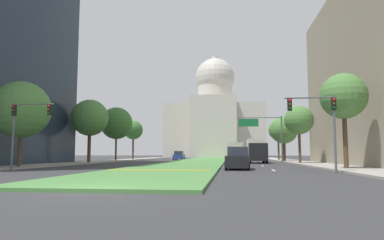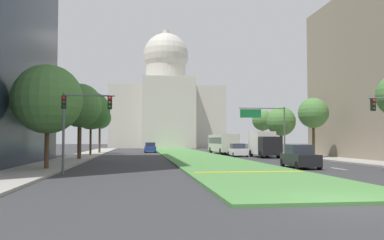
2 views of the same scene
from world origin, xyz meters
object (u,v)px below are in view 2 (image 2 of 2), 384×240
(street_tree_left_near, at_px, (48,99))
(street_tree_left_distant, at_px, (100,118))
(overhead_guide_sign, at_px, (267,121))
(sedan_midblock, at_px, (238,150))
(street_tree_right_far, at_px, (281,121))
(capitol_building, at_px, (166,106))
(sedan_lead_stopped, at_px, (300,157))
(box_truck_delivery, at_px, (264,144))
(street_tree_right_distant, at_px, (263,120))
(city_bus, at_px, (223,142))
(street_tree_left_far, at_px, (91,111))
(street_tree_right_mid, at_px, (313,113))
(street_tree_left_mid, at_px, (80,106))
(traffic_light_near_left, at_px, (77,115))
(sedan_distant, at_px, (150,148))

(street_tree_left_near, distance_m, street_tree_left_distant, 33.89)
(overhead_guide_sign, height_order, sedan_midblock, overhead_guide_sign)
(street_tree_left_near, xyz_separation_m, street_tree_right_far, (26.35, 24.28, -0.41))
(capitol_building, distance_m, sedan_midblock, 59.40)
(sedan_lead_stopped, xyz_separation_m, box_truck_delivery, (2.81, 18.13, 0.83))
(street_tree_right_far, bearing_deg, box_truck_delivery, -125.93)
(street_tree_right_distant, distance_m, city_bus, 10.16)
(street_tree_left_near, distance_m, street_tree_left_far, 25.35)
(street_tree_left_near, height_order, street_tree_left_distant, street_tree_left_near)
(capitol_building, relative_size, street_tree_left_far, 3.72)
(street_tree_right_distant, bearing_deg, street_tree_right_mid, -90.60)
(street_tree_left_mid, height_order, sedan_midblock, street_tree_left_mid)
(street_tree_left_near, distance_m, city_bus, 35.15)
(street_tree_left_mid, bearing_deg, sedan_lead_stopped, -37.71)
(sedan_lead_stopped, distance_m, sedan_midblock, 21.08)
(street_tree_right_far, bearing_deg, traffic_light_near_left, -130.14)
(street_tree_right_mid, xyz_separation_m, sedan_midblock, (-7.43, 6.55, -4.50))
(overhead_guide_sign, xyz_separation_m, street_tree_left_distant, (-22.79, 13.14, 0.89))
(street_tree_left_mid, xyz_separation_m, street_tree_right_distant, (26.74, 20.16, -0.52))
(sedan_midblock, xyz_separation_m, city_bus, (-0.25, 8.36, 0.98))
(street_tree_left_near, height_order, sedan_lead_stopped, street_tree_left_near)
(overhead_guide_sign, bearing_deg, sedan_distant, 130.23)
(street_tree_right_far, relative_size, city_bus, 0.62)
(overhead_guide_sign, distance_m, sedan_midblock, 5.51)
(overhead_guide_sign, xyz_separation_m, street_tree_right_mid, (3.52, -6.29, 0.61))
(city_bus, bearing_deg, street_tree_left_mid, -141.75)
(sedan_lead_stopped, bearing_deg, street_tree_right_far, 73.26)
(street_tree_right_mid, relative_size, street_tree_right_distant, 0.99)
(street_tree_left_near, height_order, street_tree_left_mid, street_tree_left_mid)
(capitol_building, relative_size, sedan_distant, 7.06)
(sedan_lead_stopped, bearing_deg, street_tree_right_distant, 77.21)
(sedan_distant, bearing_deg, capitol_building, 82.71)
(street_tree_right_distant, xyz_separation_m, sedan_lead_stopped, (-7.89, -34.74, -4.52))
(sedan_distant, bearing_deg, street_tree_left_mid, -109.00)
(overhead_guide_sign, height_order, sedan_distant, overhead_guide_sign)
(street_tree_left_near, relative_size, sedan_lead_stopped, 1.62)
(street_tree_right_far, bearing_deg, sedan_lead_stopped, -106.74)
(city_bus, bearing_deg, street_tree_left_far, -168.02)
(street_tree_right_far, height_order, sedan_distant, street_tree_right_far)
(street_tree_left_mid, distance_m, street_tree_right_far, 27.97)
(traffic_light_near_left, relative_size, street_tree_left_distant, 0.71)
(sedan_distant, bearing_deg, sedan_lead_stopped, -74.45)
(street_tree_right_mid, distance_m, box_truck_delivery, 7.05)
(street_tree_right_mid, height_order, sedan_lead_stopped, street_tree_right_mid)
(overhead_guide_sign, distance_m, sedan_lead_stopped, 21.57)
(capitol_building, xyz_separation_m, city_bus, (5.43, -49.83, -9.53))
(overhead_guide_sign, bearing_deg, sedan_lead_stopped, -101.28)
(traffic_light_near_left, relative_size, street_tree_right_distant, 0.73)
(street_tree_left_distant, distance_m, city_bus, 19.54)
(street_tree_right_far, bearing_deg, street_tree_left_near, -137.34)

